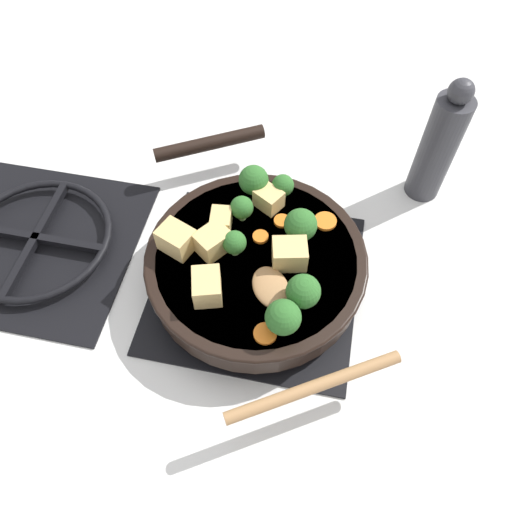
# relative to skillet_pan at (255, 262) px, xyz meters

# --- Properties ---
(ground_plane) EXTENTS (2.40, 2.40, 0.00)m
(ground_plane) POSITION_rel_skillet_pan_xyz_m (-0.00, -0.00, -0.05)
(ground_plane) COLOR silver
(front_burner_grate) EXTENTS (0.31, 0.31, 0.03)m
(front_burner_grate) POSITION_rel_skillet_pan_xyz_m (-0.00, -0.00, -0.04)
(front_burner_grate) COLOR black
(front_burner_grate) RESTS_ON ground_plane
(rear_burner_grate) EXTENTS (0.31, 0.31, 0.03)m
(rear_burner_grate) POSITION_rel_skillet_pan_xyz_m (-0.00, 0.36, -0.04)
(rear_burner_grate) COLOR black
(rear_burner_grate) RESTS_ON ground_plane
(skillet_pan) EXTENTS (0.44, 0.38, 0.05)m
(skillet_pan) POSITION_rel_skillet_pan_xyz_m (0.00, 0.00, 0.00)
(skillet_pan) COLOR black
(skillet_pan) RESTS_ON front_burner_grate
(wooden_spoon) EXTENTS (0.23, 0.22, 0.02)m
(wooden_spoon) POSITION_rel_skillet_pan_xyz_m (-0.12, -0.08, 0.03)
(wooden_spoon) COLOR #A87A4C
(wooden_spoon) RESTS_ON skillet_pan
(tofu_cube_center_large) EXTENTS (0.05, 0.05, 0.03)m
(tofu_cube_center_large) POSITION_rel_skillet_pan_xyz_m (0.09, -0.00, 0.04)
(tofu_cube_center_large) COLOR #DBB770
(tofu_cube_center_large) RESTS_ON skillet_pan
(tofu_cube_near_handle) EXTENTS (0.05, 0.06, 0.04)m
(tofu_cube_near_handle) POSITION_rel_skillet_pan_xyz_m (-0.00, -0.05, 0.04)
(tofu_cube_near_handle) COLOR #DBB770
(tofu_cube_near_handle) RESTS_ON skillet_pan
(tofu_cube_east_chunk) EXTENTS (0.06, 0.06, 0.04)m
(tofu_cube_east_chunk) POSITION_rel_skillet_pan_xyz_m (-0.01, 0.06, 0.04)
(tofu_cube_east_chunk) COLOR #DBB770
(tofu_cube_east_chunk) RESTS_ON skillet_pan
(tofu_cube_west_chunk) EXTENTS (0.04, 0.03, 0.03)m
(tofu_cube_west_chunk) POSITION_rel_skillet_pan_xyz_m (0.04, 0.06, 0.04)
(tofu_cube_west_chunk) COLOR #DBB770
(tofu_cube_west_chunk) RESTS_ON skillet_pan
(tofu_cube_back_piece) EXTENTS (0.06, 0.05, 0.04)m
(tofu_cube_back_piece) POSITION_rel_skillet_pan_xyz_m (-0.08, 0.05, 0.04)
(tofu_cube_back_piece) COLOR #DBB770
(tofu_cube_back_piece) RESTS_ON skillet_pan
(tofu_cube_front_piece) EXTENTS (0.05, 0.06, 0.04)m
(tofu_cube_front_piece) POSITION_rel_skillet_pan_xyz_m (-0.01, 0.11, 0.04)
(tofu_cube_front_piece) COLOR #DBB770
(tofu_cube_front_piece) RESTS_ON skillet_pan
(broccoli_floret_near_spoon) EXTENTS (0.05, 0.05, 0.05)m
(broccoli_floret_near_spoon) POSITION_rel_skillet_pan_xyz_m (0.04, -0.06, 0.05)
(broccoli_floret_near_spoon) COLOR #709956
(broccoli_floret_near_spoon) RESTS_ON skillet_pan
(broccoli_floret_center_top) EXTENTS (0.03, 0.03, 0.04)m
(broccoli_floret_center_top) POSITION_rel_skillet_pan_xyz_m (0.06, 0.03, 0.05)
(broccoli_floret_center_top) COLOR #709956
(broccoli_floret_center_top) RESTS_ON skillet_pan
(broccoli_floret_east_rim) EXTENTS (0.05, 0.05, 0.05)m
(broccoli_floret_east_rim) POSITION_rel_skillet_pan_xyz_m (-0.06, -0.08, 0.05)
(broccoli_floret_east_rim) COLOR #709956
(broccoli_floret_east_rim) RESTS_ON skillet_pan
(broccoli_floret_west_rim) EXTENTS (0.05, 0.05, 0.05)m
(broccoli_floret_west_rim) POSITION_rel_skillet_pan_xyz_m (0.11, 0.03, 0.05)
(broccoli_floret_west_rim) COLOR #709956
(broccoli_floret_west_rim) RESTS_ON skillet_pan
(broccoli_floret_north_edge) EXTENTS (0.03, 0.03, 0.04)m
(broccoli_floret_north_edge) POSITION_rel_skillet_pan_xyz_m (0.12, -0.02, 0.05)
(broccoli_floret_north_edge) COLOR #709956
(broccoli_floret_north_edge) RESTS_ON skillet_pan
(broccoli_floret_south_cluster) EXTENTS (0.03, 0.03, 0.04)m
(broccoli_floret_south_cluster) POSITION_rel_skillet_pan_xyz_m (-0.01, 0.03, 0.05)
(broccoli_floret_south_cluster) COLOR #709956
(broccoli_floret_south_cluster) RESTS_ON skillet_pan
(broccoli_floret_mid_floret) EXTENTS (0.05, 0.05, 0.05)m
(broccoli_floret_mid_floret) POSITION_rel_skillet_pan_xyz_m (-0.11, -0.06, 0.05)
(broccoli_floret_mid_floret) COLOR #709956
(broccoli_floret_mid_floret) RESTS_ON skillet_pan
(carrot_slice_orange_thin) EXTENTS (0.02, 0.02, 0.01)m
(carrot_slice_orange_thin) POSITION_rel_skillet_pan_xyz_m (0.03, -0.00, 0.02)
(carrot_slice_orange_thin) COLOR orange
(carrot_slice_orange_thin) RESTS_ON skillet_pan
(carrot_slice_near_center) EXTENTS (0.03, 0.03, 0.01)m
(carrot_slice_near_center) POSITION_rel_skillet_pan_xyz_m (0.08, -0.09, 0.02)
(carrot_slice_near_center) COLOR orange
(carrot_slice_near_center) RESTS_ON skillet_pan
(carrot_slice_edge_slice) EXTENTS (0.03, 0.03, 0.01)m
(carrot_slice_edge_slice) POSITION_rel_skillet_pan_xyz_m (-0.12, -0.04, 0.02)
(carrot_slice_edge_slice) COLOR orange
(carrot_slice_edge_slice) RESTS_ON skillet_pan
(carrot_slice_under_broccoli) EXTENTS (0.02, 0.02, 0.01)m
(carrot_slice_under_broccoli) POSITION_rel_skillet_pan_xyz_m (0.07, -0.03, 0.02)
(carrot_slice_under_broccoli) COLOR orange
(carrot_slice_under_broccoli) RESTS_ON skillet_pan
(pepper_mill) EXTENTS (0.06, 0.06, 0.23)m
(pepper_mill) POSITION_rel_skillet_pan_xyz_m (0.24, -0.25, 0.05)
(pepper_mill) COLOR #333338
(pepper_mill) RESTS_ON ground_plane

